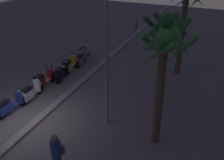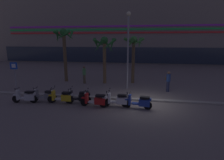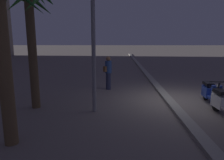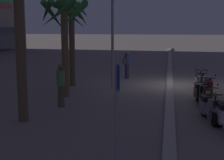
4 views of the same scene
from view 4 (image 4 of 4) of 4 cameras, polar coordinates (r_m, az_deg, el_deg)
ground_plane at (r=18.99m, az=10.85°, el=-0.87°), size 200.00×200.00×0.00m
curb_strip at (r=18.98m, az=9.70°, el=-0.66°), size 60.00×0.36×0.12m
scooter_grey_mid_centre at (r=12.28m, az=15.85°, el=-4.50°), size 1.80×0.64×1.04m
scooter_yellow_tail_end at (r=13.56m, az=15.81°, el=-3.19°), size 1.84×0.56×1.17m
scooter_black_gap_after_mid at (r=14.69m, az=14.66°, el=-2.18°), size 1.77×0.60×1.17m
scooter_red_far_back at (r=15.93m, az=15.92°, el=-1.34°), size 1.83×0.56×1.17m
scooter_white_last_in_row at (r=17.27m, az=14.52°, el=-0.49°), size 1.75×0.56×1.17m
scooter_blue_lead_nearest at (r=18.66m, az=14.62°, el=0.19°), size 1.83×0.56×1.04m
crossing_sign at (r=7.96m, az=0.85°, el=-3.67°), size 0.59×0.17×2.40m
palm_tree_mid_walkway at (r=15.58m, az=-8.06°, el=9.67°), size 2.48×2.51×4.57m
palm_tree_near_sign at (r=18.40m, az=-6.84°, el=9.90°), size 2.10×2.13×4.62m
palm_tree_by_mall_entrance at (r=11.80m, az=-15.52°, el=12.24°), size 2.20×2.14×5.35m
pedestrian_window_shopping at (r=20.98m, az=2.53°, el=2.77°), size 0.41×0.43×1.72m
pedestrian_by_palm_tree at (r=13.78m, az=-8.61°, el=-0.73°), size 0.34×0.34×1.74m
street_lamp at (r=17.52m, az=0.08°, el=11.53°), size 0.36×0.36×6.51m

